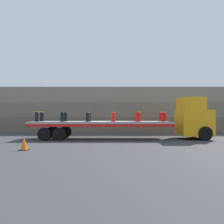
# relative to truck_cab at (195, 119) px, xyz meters

# --- Properties ---
(ground_plane) EXTENTS (120.00, 120.00, 0.00)m
(ground_plane) POSITION_rel_truck_cab_xyz_m (-7.29, 0.00, -1.59)
(ground_plane) COLOR #38383A
(rock_cliff) EXTENTS (60.00, 3.30, 4.86)m
(rock_cliff) POSITION_rel_truck_cab_xyz_m (-7.29, 7.58, 0.85)
(rock_cliff) COLOR #665B4C
(rock_cliff) RESTS_ON ground_plane
(truck_cab) EXTENTS (2.33, 2.57, 3.21)m
(truck_cab) POSITION_rel_truck_cab_xyz_m (0.00, 0.00, 0.00)
(truck_cab) COLOR orange
(truck_cab) RESTS_ON ground_plane
(flatbed_trailer) EXTENTS (10.80, 2.68, 1.36)m
(flatbed_trailer) POSITION_rel_truck_cab_xyz_m (-7.96, 0.00, -0.47)
(flatbed_trailer) COLOR gray
(flatbed_trailer) RESTS_ON ground_plane
(fire_hydrant_black_near_0) EXTENTS (0.35, 0.50, 0.75)m
(fire_hydrant_black_near_0) POSITION_rel_truck_cab_xyz_m (-12.09, -0.57, 0.14)
(fire_hydrant_black_near_0) COLOR black
(fire_hydrant_black_near_0) RESTS_ON flatbed_trailer
(fire_hydrant_black_far_0) EXTENTS (0.35, 0.50, 0.75)m
(fire_hydrant_black_far_0) POSITION_rel_truck_cab_xyz_m (-12.09, 0.57, 0.14)
(fire_hydrant_black_far_0) COLOR black
(fire_hydrant_black_far_0) RESTS_ON flatbed_trailer
(fire_hydrant_black_near_1) EXTENTS (0.35, 0.50, 0.75)m
(fire_hydrant_black_near_1) POSITION_rel_truck_cab_xyz_m (-10.17, -0.57, 0.14)
(fire_hydrant_black_near_1) COLOR black
(fire_hydrant_black_near_1) RESTS_ON flatbed_trailer
(fire_hydrant_black_far_1) EXTENTS (0.35, 0.50, 0.75)m
(fire_hydrant_black_far_1) POSITION_rel_truck_cab_xyz_m (-10.17, 0.57, 0.14)
(fire_hydrant_black_far_1) COLOR black
(fire_hydrant_black_far_1) RESTS_ON flatbed_trailer
(fire_hydrant_black_near_2) EXTENTS (0.35, 0.50, 0.75)m
(fire_hydrant_black_near_2) POSITION_rel_truck_cab_xyz_m (-8.25, -0.57, 0.14)
(fire_hydrant_black_near_2) COLOR black
(fire_hydrant_black_near_2) RESTS_ON flatbed_trailer
(fire_hydrant_black_far_2) EXTENTS (0.35, 0.50, 0.75)m
(fire_hydrant_black_far_2) POSITION_rel_truck_cab_xyz_m (-8.25, 0.57, 0.14)
(fire_hydrant_black_far_2) COLOR black
(fire_hydrant_black_far_2) RESTS_ON flatbed_trailer
(fire_hydrant_red_near_3) EXTENTS (0.35, 0.50, 0.75)m
(fire_hydrant_red_near_3) POSITION_rel_truck_cab_xyz_m (-6.33, -0.57, 0.14)
(fire_hydrant_red_near_3) COLOR red
(fire_hydrant_red_near_3) RESTS_ON flatbed_trailer
(fire_hydrant_red_far_3) EXTENTS (0.35, 0.50, 0.75)m
(fire_hydrant_red_far_3) POSITION_rel_truck_cab_xyz_m (-6.33, 0.57, 0.14)
(fire_hydrant_red_far_3) COLOR red
(fire_hydrant_red_far_3) RESTS_ON flatbed_trailer
(fire_hydrant_red_near_4) EXTENTS (0.35, 0.50, 0.75)m
(fire_hydrant_red_near_4) POSITION_rel_truck_cab_xyz_m (-4.41, -0.57, 0.14)
(fire_hydrant_red_near_4) COLOR red
(fire_hydrant_red_near_4) RESTS_ON flatbed_trailer
(fire_hydrant_red_far_4) EXTENTS (0.35, 0.50, 0.75)m
(fire_hydrant_red_far_4) POSITION_rel_truck_cab_xyz_m (-4.41, 0.57, 0.14)
(fire_hydrant_red_far_4) COLOR red
(fire_hydrant_red_far_4) RESTS_ON flatbed_trailer
(fire_hydrant_red_near_5) EXTENTS (0.35, 0.50, 0.75)m
(fire_hydrant_red_near_5) POSITION_rel_truck_cab_xyz_m (-2.49, -0.57, 0.14)
(fire_hydrant_red_near_5) COLOR red
(fire_hydrant_red_near_5) RESTS_ON flatbed_trailer
(fire_hydrant_red_far_5) EXTENTS (0.35, 0.50, 0.75)m
(fire_hydrant_red_far_5) POSITION_rel_truck_cab_xyz_m (-2.49, 0.57, 0.14)
(fire_hydrant_red_far_5) COLOR red
(fire_hydrant_red_far_5) RESTS_ON flatbed_trailer
(cargo_strap_rear) EXTENTS (0.05, 2.78, 0.01)m
(cargo_strap_rear) POSITION_rel_truck_cab_xyz_m (-12.09, 0.00, 0.53)
(cargo_strap_rear) COLOR yellow
(cargo_strap_rear) RESTS_ON fire_hydrant_black_near_0
(cargo_strap_middle) EXTENTS (0.05, 2.78, 0.01)m
(cargo_strap_middle) POSITION_rel_truck_cab_xyz_m (-6.33, 0.00, 0.53)
(cargo_strap_middle) COLOR yellow
(cargo_strap_middle) RESTS_ON fire_hydrant_red_near_3
(cargo_strap_front) EXTENTS (0.05, 2.78, 0.01)m
(cargo_strap_front) POSITION_rel_truck_cab_xyz_m (-4.41, 0.00, 0.53)
(cargo_strap_front) COLOR yellow
(cargo_strap_front) RESTS_ON fire_hydrant_red_near_4
(traffic_cone) EXTENTS (0.46, 0.46, 0.71)m
(traffic_cone) POSITION_rel_truck_cab_xyz_m (-11.13, -5.35, -1.24)
(traffic_cone) COLOR black
(traffic_cone) RESTS_ON ground_plane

